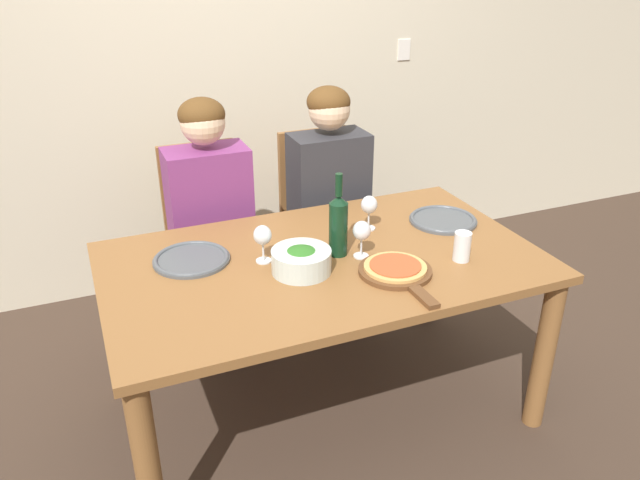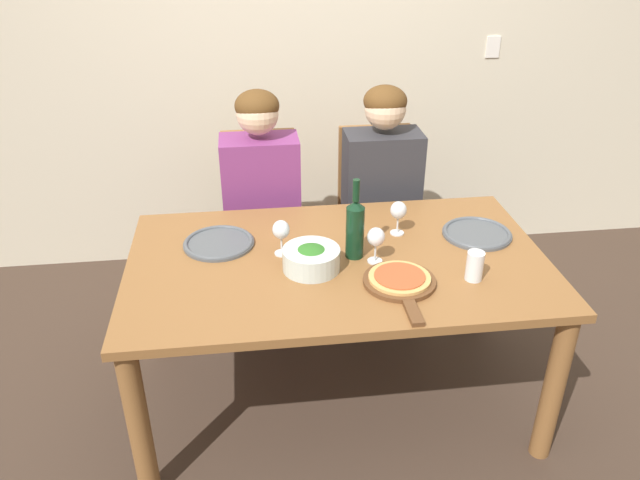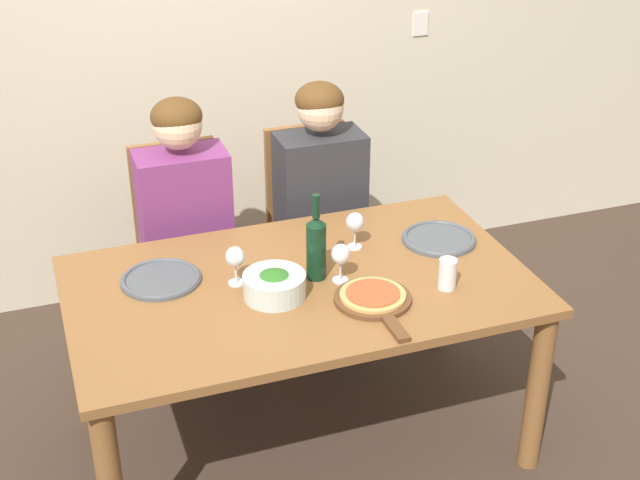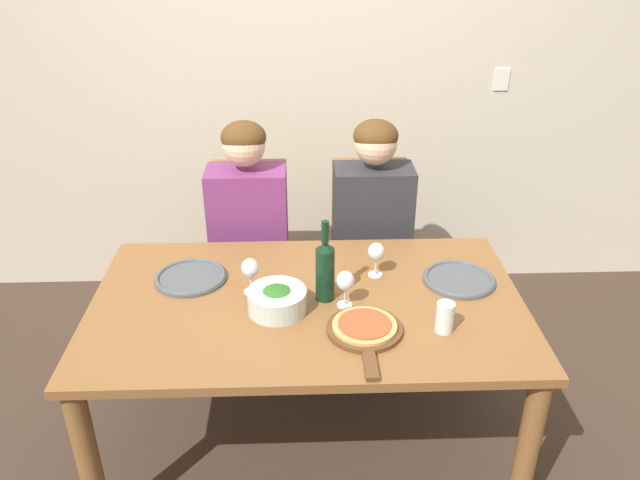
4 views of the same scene
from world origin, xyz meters
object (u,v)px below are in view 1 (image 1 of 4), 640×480
at_px(dinner_plate_right, 443,220).
at_px(water_tumbler, 462,246).
at_px(wine_bottle, 338,224).
at_px(wine_glass_centre, 362,232).
at_px(broccoli_bowl, 301,261).
at_px(wine_glass_left, 263,237).
at_px(chair_left, 208,237).
at_px(chair_right, 321,218).
at_px(person_woman, 210,203).
at_px(wine_glass_right, 369,206).
at_px(dinner_plate_left, 192,259).
at_px(person_man, 330,185).
at_px(pizza_on_board, 396,270).

bearing_deg(dinner_plate_right, water_tumbler, -111.86).
height_order(wine_bottle, water_tumbler, wine_bottle).
bearing_deg(wine_glass_centre, broccoli_bowl, -175.17).
distance_m(wine_bottle, wine_glass_left, 0.30).
relative_size(broccoli_bowl, dinner_plate_right, 0.76).
bearing_deg(dinner_plate_right, chair_left, 142.38).
bearing_deg(wine_glass_centre, dinner_plate_right, 18.80).
xyz_separation_m(chair_left, chair_right, (0.61, 0.00, 0.00)).
relative_size(person_woman, wine_glass_right, 8.11).
relative_size(wine_glass_right, wine_glass_centre, 1.00).
xyz_separation_m(chair_left, broccoli_bowl, (0.16, -0.88, 0.26)).
bearing_deg(wine_glass_left, wine_bottle, -10.32).
bearing_deg(wine_glass_left, person_woman, 95.09).
height_order(wine_bottle, dinner_plate_right, wine_bottle).
xyz_separation_m(person_woman, wine_bottle, (0.35, -0.69, 0.12)).
bearing_deg(wine_bottle, dinner_plate_left, 163.50).
relative_size(broccoli_bowl, wine_glass_left, 1.49).
height_order(chair_left, broccoli_bowl, chair_left).
distance_m(broccoli_bowl, dinner_plate_left, 0.44).
bearing_deg(person_woman, broccoli_bowl, -77.97).
distance_m(dinner_plate_right, water_tumbler, 0.37).
bearing_deg(chair_right, person_man, -90.00).
relative_size(wine_glass_centre, water_tumbler, 1.30).
xyz_separation_m(chair_right, dinner_plate_right, (0.29, -0.69, 0.22)).
distance_m(chair_left, person_man, 0.66).
bearing_deg(wine_glass_right, wine_glass_centre, -122.86).
bearing_deg(chair_left, dinner_plate_left, -107.29).
xyz_separation_m(dinner_plate_left, wine_glass_right, (0.76, 0.00, 0.10)).
bearing_deg(chair_left, wine_glass_left, -85.69).
relative_size(broccoli_bowl, wine_glass_centre, 1.49).
bearing_deg(pizza_on_board, dinner_plate_left, 149.90).
height_order(person_man, wine_glass_left, person_man).
relative_size(dinner_plate_left, wine_glass_right, 1.96).
xyz_separation_m(person_man, water_tumbler, (0.16, -0.92, 0.05)).
height_order(person_woman, dinner_plate_right, person_woman).
xyz_separation_m(chair_right, person_man, (0.00, -0.12, 0.23)).
xyz_separation_m(pizza_on_board, wine_glass_right, (0.08, 0.40, 0.09)).
height_order(pizza_on_board, wine_glass_right, wine_glass_right).
bearing_deg(pizza_on_board, broccoli_bowl, 153.94).
bearing_deg(pizza_on_board, person_man, 81.90).
xyz_separation_m(person_woman, wine_glass_left, (0.06, -0.64, 0.09)).
xyz_separation_m(person_woman, pizza_on_board, (0.48, -0.92, 0.00)).
relative_size(chair_left, person_woman, 0.79).
bearing_deg(chair_right, pizza_on_board, -97.21).
distance_m(person_man, water_tumbler, 0.93).
xyz_separation_m(broccoli_bowl, wine_glass_centre, (0.26, 0.02, 0.06)).
bearing_deg(wine_glass_left, broccoli_bowl, -50.66).
bearing_deg(water_tumbler, chair_left, 126.60).
height_order(dinner_plate_left, dinner_plate_right, same).
height_order(broccoli_bowl, wine_glass_centre, wine_glass_centre).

